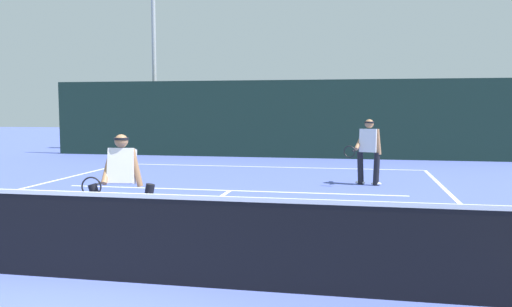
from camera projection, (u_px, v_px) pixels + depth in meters
The scene contains 10 objects.
ground_plane at pixel (93, 280), 5.92m from camera, with size 80.00×80.00×0.00m, color #4A5AAF.
court_line_baseline_far at pixel (266, 167), 17.05m from camera, with size 9.86×0.10×0.01m, color white.
court_line_service at pixel (230, 190), 12.23m from camera, with size 8.03×0.10×0.01m, color white.
court_line_centre at pixel (185, 220), 9.05m from camera, with size 0.10×6.40×0.01m, color white.
tennis_net at pixel (92, 235), 5.88m from camera, with size 10.80×0.09×1.05m.
player_near at pixel (121, 179), 8.07m from camera, with size 1.05×0.86×1.53m.
player_far at pixel (368, 149), 13.05m from camera, with size 0.94×0.89×1.63m.
tennis_ball at pixel (428, 234), 7.92m from camera, with size 0.07×0.07×0.07m, color #D1E033.
back_fence_windscreen at pixel (281, 119), 20.07m from camera, with size 18.48×0.12×2.95m, color #182D25.
light_pole at pixel (154, 32), 22.79m from camera, with size 0.55×0.44×8.55m.
Camera 1 is at (2.90, -5.32, 1.94)m, focal length 37.04 mm.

